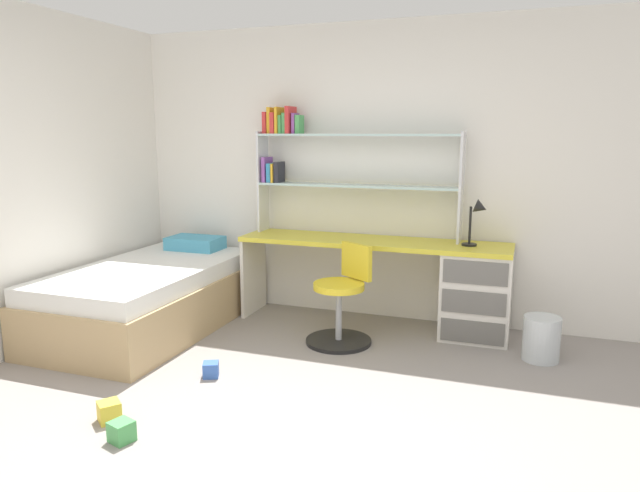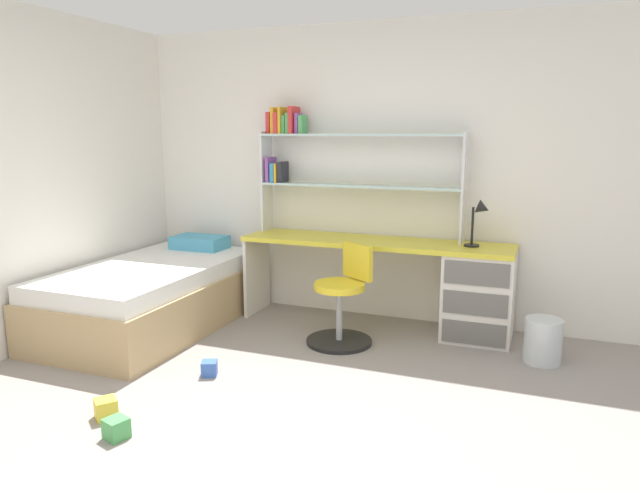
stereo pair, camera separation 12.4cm
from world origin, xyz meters
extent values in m
cube|color=gray|center=(0.00, 0.00, -0.01)|extent=(5.71, 6.18, 0.02)
cube|color=white|center=(0.00, 2.62, 1.29)|extent=(5.71, 0.06, 2.57)
cube|color=gold|center=(-0.04, 2.31, 0.73)|extent=(2.28, 0.52, 0.04)
cube|color=silver|center=(0.83, 2.31, 0.35)|extent=(0.54, 0.50, 0.71)
cube|color=silver|center=(-1.17, 2.31, 0.35)|extent=(0.03, 0.47, 0.71)
cube|color=#64625E|center=(0.83, 2.06, 0.12)|extent=(0.48, 0.01, 0.18)
cube|color=#64625E|center=(0.83, 2.06, 0.35)|extent=(0.48, 0.01, 0.18)
cube|color=#64625E|center=(0.83, 2.06, 0.59)|extent=(0.48, 0.01, 0.18)
cube|color=silver|center=(-1.12, 2.45, 1.20)|extent=(0.02, 0.22, 0.90)
cube|color=silver|center=(0.66, 2.45, 1.20)|extent=(0.02, 0.22, 0.90)
cube|color=silver|center=(-0.23, 2.45, 1.19)|extent=(1.76, 0.22, 0.02)
cube|color=silver|center=(-0.23, 2.45, 1.62)|extent=(1.76, 0.22, 0.02)
cube|color=purple|center=(-1.08, 2.45, 1.31)|extent=(0.03, 0.18, 0.22)
cube|color=#338CBF|center=(-1.03, 2.45, 1.29)|extent=(0.04, 0.17, 0.17)
cube|color=gold|center=(-0.99, 2.45, 1.28)|extent=(0.02, 0.19, 0.17)
cube|color=#26262D|center=(-0.96, 2.45, 1.29)|extent=(0.04, 0.17, 0.18)
cube|color=red|center=(-1.08, 2.45, 1.73)|extent=(0.04, 0.12, 0.19)
cube|color=gold|center=(-1.03, 2.45, 1.75)|extent=(0.03, 0.13, 0.23)
cube|color=red|center=(-0.99, 2.45, 1.72)|extent=(0.04, 0.19, 0.18)
cube|color=gold|center=(-0.95, 2.45, 1.75)|extent=(0.02, 0.19, 0.23)
cube|color=#4CA559|center=(-0.92, 2.45, 1.71)|extent=(0.03, 0.16, 0.16)
cube|color=#4CA559|center=(-0.88, 2.45, 1.72)|extent=(0.04, 0.15, 0.18)
cube|color=red|center=(-0.84, 2.45, 1.75)|extent=(0.04, 0.20, 0.23)
cube|color=purple|center=(-0.80, 2.45, 1.72)|extent=(0.03, 0.13, 0.18)
cube|color=#4CA559|center=(-0.76, 2.45, 1.71)|extent=(0.04, 0.13, 0.16)
cylinder|color=black|center=(0.75, 2.32, 0.76)|extent=(0.12, 0.12, 0.02)
cylinder|color=black|center=(0.75, 2.32, 0.91)|extent=(0.02, 0.02, 0.30)
cone|color=black|center=(0.83, 2.27, 1.06)|extent=(0.12, 0.11, 0.13)
cylinder|color=black|center=(-0.17, 1.78, 0.01)|extent=(0.52, 0.52, 0.03)
cylinder|color=#A5A8AD|center=(-0.17, 1.78, 0.22)|extent=(0.05, 0.05, 0.44)
cylinder|color=yellow|center=(-0.17, 1.78, 0.47)|extent=(0.40, 0.40, 0.05)
cube|color=yellow|center=(-0.08, 1.93, 0.64)|extent=(0.29, 0.20, 0.28)
cube|color=tan|center=(-1.78, 1.58, 0.20)|extent=(1.10, 1.99, 0.41)
cube|color=white|center=(-1.78, 1.58, 0.48)|extent=(1.04, 1.93, 0.14)
cube|color=#4CA5CC|center=(-1.78, 2.32, 0.61)|extent=(0.50, 0.32, 0.12)
cylinder|color=silver|center=(1.33, 1.95, 0.16)|extent=(0.26, 0.26, 0.33)
cube|color=#479E51|center=(-0.81, -0.04, 0.06)|extent=(0.14, 0.14, 0.11)
cube|color=#3860B7|center=(-0.79, 0.86, 0.05)|extent=(0.14, 0.14, 0.10)
cube|color=gold|center=(-1.02, 0.12, 0.06)|extent=(0.17, 0.17, 0.12)
camera|label=1|loc=(1.17, -2.40, 1.64)|focal=32.69mm
camera|label=2|loc=(1.29, -2.36, 1.64)|focal=32.69mm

